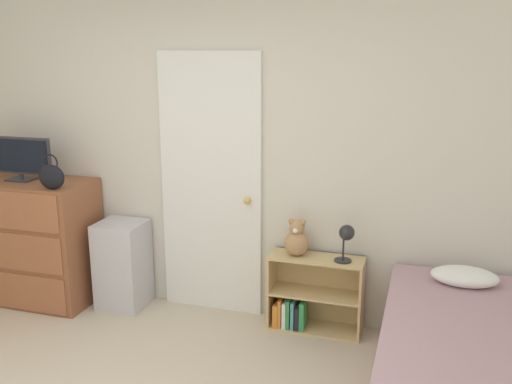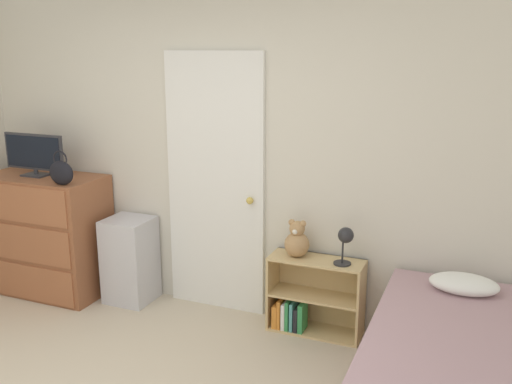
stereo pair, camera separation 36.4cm
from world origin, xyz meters
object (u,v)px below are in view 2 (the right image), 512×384
Objects in this scene: teddy_bear at (297,241)px; desk_lamp at (345,239)px; bed at (452,383)px; bookshelf at (309,300)px; dresser at (47,234)px; storage_bin at (130,260)px; tv at (34,154)px; handbag at (61,172)px.

teddy_bear and desk_lamp have the same top height.
teddy_bear is 1.48m from bed.
dresser is at bearing -176.27° from bookshelf.
storage_bin is 1.50m from teddy_bear.
tv is at bearing -170.50° from dresser.
tv reaches higher than bed.
tv is 3.65m from bed.
tv is at bearing -176.16° from bookshelf.
handbag reaches higher than desk_lamp.
teddy_bear is (2.24, 0.15, 0.19)m from dresser.
dresser is 0.56× the size of bed.
tv is 2.09× the size of teddy_bear.
dresser is 1.45× the size of storage_bin.
bookshelf is at bearing 9.97° from handbag.
tv reaches higher than handbag.
bed is at bearing -10.63° from dresser.
handbag is at bearing 171.53° from bed.
dresser is 0.81m from storage_bin.
tv is 2.09× the size of desk_lamp.
handbag is at bearing -169.72° from teddy_bear.
teddy_bear is 1.00× the size of desk_lamp.
storage_bin is 2.53× the size of teddy_bear.
handbag is (0.43, -0.18, -0.09)m from tv.
dresser is 0.76m from handbag.
storage_bin is 1.87m from desk_lamp.
storage_bin is at bearing 7.02° from dresser.
desk_lamp is (2.66, 0.11, -0.44)m from tv.
bed is (3.03, -0.45, -0.86)m from handbag.
bed is (2.64, -0.74, -0.08)m from storage_bin.
storage_bin is at bearing -179.76° from desk_lamp.
tv is 2.35m from teddy_bear.
storage_bin is 2.53× the size of desk_lamp.
teddy_bear is at bearing 3.71° from dresser.
dresser is 0.71m from tv.
tv reaches higher than dresser.
tv is 0.32× the size of bed.
teddy_bear is at bearing 10.28° from handbag.
teddy_bear is (-0.10, -0.01, 0.46)m from bookshelf.
desk_lamp is at bearing 2.29° from dresser.
handbag is at bearing -170.03° from bookshelf.
desk_lamp is 1.21m from bed.
desk_lamp reaches higher than bookshelf.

